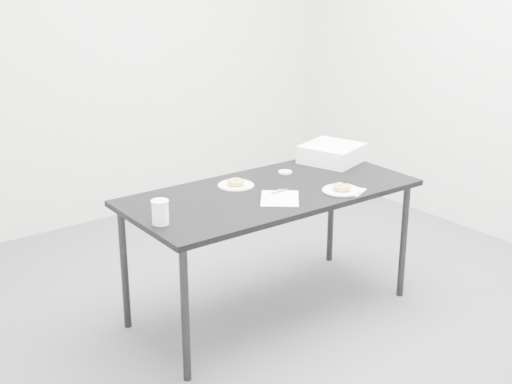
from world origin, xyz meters
TOP-DOWN VIEW (x-y plane):
  - floor at (0.00, 0.00)m, footprint 4.00×4.00m
  - wall_back at (0.00, 2.00)m, footprint 4.00×0.02m
  - wall_right at (2.00, 0.00)m, footprint 0.02×4.00m
  - table at (0.00, 0.04)m, footprint 1.65×0.80m
  - scorecard at (-0.05, -0.10)m, footprint 0.31×0.32m
  - logo_patch at (0.04, -0.01)m, footprint 0.06×0.06m
  - pen at (0.02, -0.02)m, footprint 0.12×0.01m
  - napkin at (0.33, -0.24)m, footprint 0.19×0.19m
  - plate_near at (0.30, -0.22)m, footprint 0.21×0.21m
  - donut_near at (0.30, -0.22)m, footprint 0.12×0.12m
  - plate_far at (-0.10, 0.22)m, footprint 0.20×0.20m
  - donut_far at (-0.10, 0.22)m, footprint 0.12×0.12m
  - coffee_cup at (-0.73, -0.02)m, footprint 0.08×0.08m
  - cup_lid at (0.27, 0.23)m, footprint 0.08×0.08m
  - bakery_box at (0.65, 0.23)m, footprint 0.41×0.41m

SIDE VIEW (x-z plane):
  - floor at x=0.00m, z-range 0.00..0.00m
  - table at x=0.00m, z-range 0.31..1.06m
  - scorecard at x=-0.05m, z-range 0.74..0.74m
  - napkin at x=0.33m, z-range 0.74..0.75m
  - plate_far at x=-0.10m, z-range 0.74..0.75m
  - logo_patch at x=0.04m, z-range 0.74..0.75m
  - cup_lid at x=0.27m, z-range 0.74..0.75m
  - plate_near at x=0.30m, z-range 0.75..0.75m
  - pen at x=0.02m, z-range 0.74..0.75m
  - donut_far at x=-0.10m, z-range 0.75..0.78m
  - donut_near at x=0.30m, z-range 0.75..0.78m
  - bakery_box at x=0.65m, z-range 0.74..0.85m
  - coffee_cup at x=-0.73m, z-range 0.74..0.86m
  - wall_back at x=0.00m, z-range 0.00..2.70m
  - wall_right at x=2.00m, z-range 0.00..2.70m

